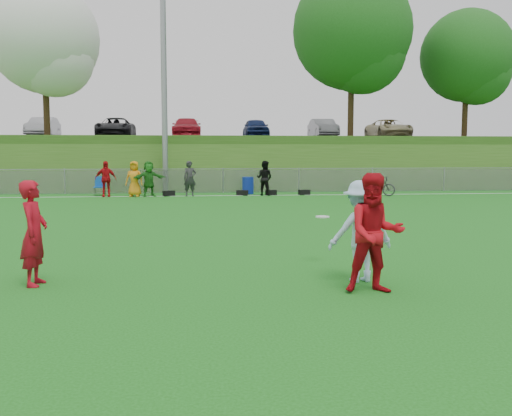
{
  "coord_description": "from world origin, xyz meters",
  "views": [
    {
      "loc": [
        -1.49,
        -9.64,
        2.16
      ],
      "look_at": [
        -0.39,
        0.5,
        1.14
      ],
      "focal_mm": 40.0,
      "sensor_mm": 36.0,
      "label": 1
    }
  ],
  "objects": [
    {
      "name": "recycling_bin",
      "position": [
        1.21,
        19.0,
        0.43
      ],
      "size": [
        0.76,
        0.76,
        0.86
      ],
      "primitive_type": "cylinder",
      "rotation": [
        0.0,
        0.0,
        0.41
      ],
      "color": "navy",
      "rests_on": "ground"
    },
    {
      "name": "bicycle",
      "position": [
        7.32,
        17.2,
        0.47
      ],
      "size": [
        1.87,
        1.36,
        0.94
      ],
      "primitive_type": "imported",
      "rotation": [
        0.0,
        0.0,
        1.1
      ],
      "color": "#2A2A2C",
      "rests_on": "ground"
    },
    {
      "name": "tree_green_far",
      "position": [
        16.16,
        25.92,
        7.96
      ],
      "size": [
        5.88,
        5.88,
        8.19
      ],
      "color": "black",
      "rests_on": "berm"
    },
    {
      "name": "tree_white_flowering",
      "position": [
        -9.84,
        24.92,
        8.32
      ],
      "size": [
        6.3,
        6.3,
        8.78
      ],
      "color": "black",
      "rests_on": "berm"
    },
    {
      "name": "player_red_left",
      "position": [
        -4.06,
        -0.25,
        0.85
      ],
      "size": [
        0.43,
        0.63,
        1.7
      ],
      "primitive_type": "imported",
      "rotation": [
        0.0,
        0.0,
        1.54
      ],
      "color": "#AB0B1A",
      "rests_on": "ground"
    },
    {
      "name": "sideline_far",
      "position": [
        0.0,
        18.0,
        0.01
      ],
      "size": [
        60.0,
        0.1,
        0.01
      ],
      "primitive_type": "cube",
      "color": "white",
      "rests_on": "ground"
    },
    {
      "name": "light_pole",
      "position": [
        -3.0,
        20.8,
        6.71
      ],
      "size": [
        1.2,
        0.4,
        12.15
      ],
      "color": "gray",
      "rests_on": "ground"
    },
    {
      "name": "car_row",
      "position": [
        -1.17,
        32.0,
        3.82
      ],
      "size": [
        32.04,
        5.18,
        1.44
      ],
      "color": "silver",
      "rests_on": "parking_lot"
    },
    {
      "name": "player_blue",
      "position": [
        1.25,
        -0.53,
        0.84
      ],
      "size": [
        1.14,
        0.72,
        1.69
      ],
      "primitive_type": "imported",
      "rotation": [
        0.0,
        0.0,
        3.23
      ],
      "color": "#ACD2EF",
      "rests_on": "ground"
    },
    {
      "name": "frisbee",
      "position": [
        0.97,
        1.11,
        0.9
      ],
      "size": [
        0.27,
        0.27,
        0.02
      ],
      "color": "white",
      "rests_on": "ground"
    },
    {
      "name": "berm",
      "position": [
        0.0,
        31.0,
        1.5
      ],
      "size": [
        120.0,
        18.0,
        3.0
      ],
      "primitive_type": "cube",
      "color": "#2D5818",
      "rests_on": "ground"
    },
    {
      "name": "ground",
      "position": [
        0.0,
        0.0,
        0.0
      ],
      "size": [
        120.0,
        120.0,
        0.0
      ],
      "primitive_type": "plane",
      "color": "#175D13",
      "rests_on": "ground"
    },
    {
      "name": "gear_bags",
      "position": [
        1.08,
        18.1,
        0.13
      ],
      "size": [
        7.25,
        0.53,
        0.26
      ],
      "color": "black",
      "rests_on": "ground"
    },
    {
      "name": "fence",
      "position": [
        0.0,
        20.0,
        0.65
      ],
      "size": [
        58.0,
        0.06,
        1.3
      ],
      "color": "gray",
      "rests_on": "ground"
    },
    {
      "name": "tree_green_near",
      "position": [
        8.16,
        24.42,
        9.03
      ],
      "size": [
        7.14,
        7.14,
        9.95
      ],
      "color": "black",
      "rests_on": "berm"
    },
    {
      "name": "parking_lot",
      "position": [
        0.0,
        33.0,
        3.05
      ],
      "size": [
        120.0,
        12.0,
        0.1
      ],
      "primitive_type": "cube",
      "color": "black",
      "rests_on": "berm"
    },
    {
      "name": "player_red_center",
      "position": [
        1.24,
        -1.31,
        0.92
      ],
      "size": [
        0.93,
        0.75,
        1.84
      ],
      "primitive_type": "imported",
      "rotation": [
        0.0,
        0.0,
        -0.06
      ],
      "color": "red",
      "rests_on": "ground"
    },
    {
      "name": "spectator_row",
      "position": [
        -2.7,
        18.0,
        0.85
      ],
      "size": [
        8.64,
        1.01,
        1.69
      ],
      "color": "red",
      "rests_on": "ground"
    },
    {
      "name": "camp_chair",
      "position": [
        -6.1,
        18.82,
        0.27
      ],
      "size": [
        0.52,
        0.53,
        0.93
      ],
      "rotation": [
        0.0,
        0.0,
        -0.01
      ],
      "color": "#0F4FAC",
      "rests_on": "ground"
    }
  ]
}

